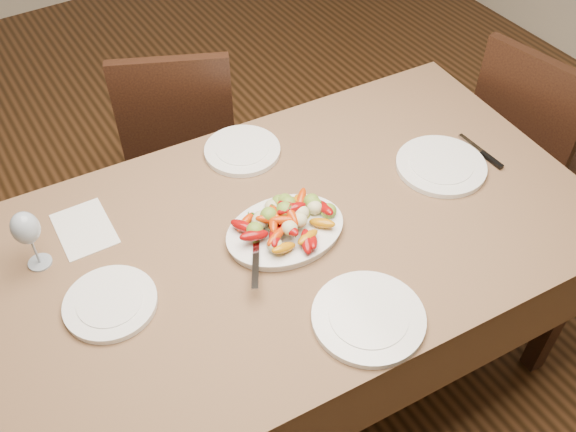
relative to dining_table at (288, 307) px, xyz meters
The scene contains 14 objects.
floor 0.44m from the dining_table, 64.00° to the left, with size 6.00×6.00×0.00m, color #3B2412.
dining_table is the anchor object (origin of this frame).
chair_far 0.91m from the dining_table, 86.45° to the left, with size 0.42×0.42×0.95m, color black, non-canonical shape.
chair_right 1.25m from the dining_table, ahead, with size 0.42×0.42×0.95m, color black, non-canonical shape.
serving_platter 0.39m from the dining_table, 146.14° to the right, with size 0.34×0.25×0.02m, color white.
roasted_vegetables 0.45m from the dining_table, 146.14° to the right, with size 0.28×0.19×0.09m, color maroon, non-canonical shape.
serving_spoon 0.44m from the dining_table, 152.30° to the right, with size 0.28×0.06×0.03m, color #9EA0A8, non-canonical shape.
plate_left 0.66m from the dining_table, behind, with size 0.25×0.25×0.02m, color white.
plate_right 0.68m from the dining_table, ahead, with size 0.29×0.29×0.02m, color white.
plate_far 0.54m from the dining_table, 81.20° to the left, with size 0.25×0.25×0.02m, color white.
plate_near 0.54m from the dining_table, 88.54° to the right, with size 0.29×0.29×0.02m, color white.
wine_glass 0.85m from the dining_table, 158.02° to the left, with size 0.08×0.08×0.20m, color #8C99A5, non-canonical shape.
menu_card 0.71m from the dining_table, 147.31° to the left, with size 0.15×0.21×0.00m, color silver.
table_knife 0.82m from the dining_table, ahead, with size 0.02×0.20×0.01m, color #9EA0A8, non-canonical shape.
Camera 1 is at (-0.77, -1.27, 2.13)m, focal length 40.00 mm.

